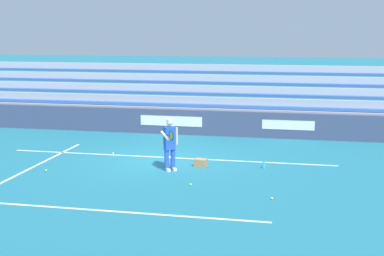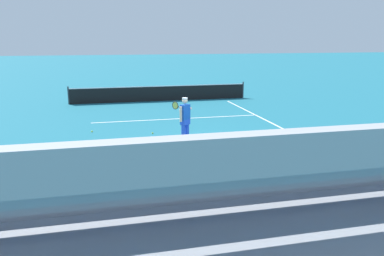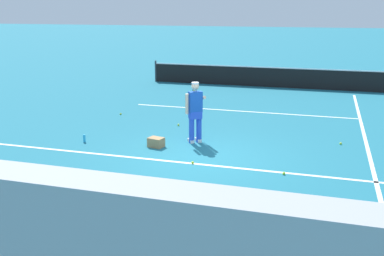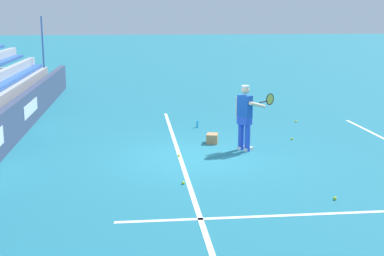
% 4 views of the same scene
% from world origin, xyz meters
% --- Properties ---
extents(ground_plane, '(160.00, 160.00, 0.00)m').
position_xyz_m(ground_plane, '(0.00, 0.00, 0.00)').
color(ground_plane, '#1E6B7F').
extents(court_baseline_white, '(12.00, 0.10, 0.01)m').
position_xyz_m(court_baseline_white, '(0.00, -0.50, 0.00)').
color(court_baseline_white, white).
rests_on(court_baseline_white, ground).
extents(court_sideline_white, '(0.10, 12.00, 0.01)m').
position_xyz_m(court_sideline_white, '(4.11, 4.00, 0.00)').
color(court_sideline_white, white).
rests_on(court_sideline_white, ground).
extents(court_service_line_white, '(8.22, 0.10, 0.01)m').
position_xyz_m(court_service_line_white, '(0.00, 5.50, 0.00)').
color(court_service_line_white, white).
rests_on(court_service_line_white, ground).
extents(back_wall_sponsor_board, '(26.40, 0.25, 1.10)m').
position_xyz_m(back_wall_sponsor_board, '(-0.00, -4.97, 0.55)').
color(back_wall_sponsor_board, '#384260').
rests_on(back_wall_sponsor_board, ground).
extents(tennis_player, '(0.63, 1.05, 1.71)m').
position_xyz_m(tennis_player, '(-0.53, 1.25, 0.89)').
color(tennis_player, blue).
rests_on(tennis_player, ground).
extents(ball_box_cardboard, '(0.46, 0.38, 0.26)m').
position_xyz_m(ball_box_cardboard, '(-1.43, 0.52, 0.13)').
color(ball_box_cardboard, '#A87F51').
rests_on(ball_box_cardboard, ground).
extents(tennis_ball_midcourt, '(0.07, 0.07, 0.07)m').
position_xyz_m(tennis_ball_midcourt, '(3.42, 2.20, 0.03)').
color(tennis_ball_midcourt, '#CCE533').
rests_on(tennis_ball_midcourt, ground).
extents(tennis_ball_on_baseline, '(0.07, 0.07, 0.07)m').
position_xyz_m(tennis_ball_on_baseline, '(-4.01, 3.70, 0.03)').
color(tennis_ball_on_baseline, '#CCE533').
rests_on(tennis_ball_on_baseline, ground).
extents(tennis_ball_by_box, '(0.07, 0.07, 0.07)m').
position_xyz_m(tennis_ball_by_box, '(2.13, -0.62, 0.03)').
color(tennis_ball_by_box, '#CCE533').
rests_on(tennis_ball_by_box, ground).
extents(tennis_ball_near_player, '(0.07, 0.07, 0.07)m').
position_xyz_m(tennis_ball_near_player, '(-1.56, 2.84, 0.03)').
color(tennis_ball_near_player, '#CCE533').
rests_on(tennis_ball_near_player, ground).
extents(tennis_ball_toward_net, '(0.07, 0.07, 0.07)m').
position_xyz_m(tennis_ball_toward_net, '(-0.07, -0.52, 0.03)').
color(tennis_ball_toward_net, '#CCE533').
rests_on(tennis_ball_toward_net, ground).
extents(water_bottle, '(0.07, 0.07, 0.22)m').
position_xyz_m(water_bottle, '(-3.54, 0.36, 0.11)').
color(water_bottle, '#33B2E5').
rests_on(water_bottle, ground).
extents(tennis_net, '(11.09, 0.09, 1.07)m').
position_xyz_m(tennis_net, '(0.00, 11.00, 0.49)').
color(tennis_net, '#33383D').
rests_on(tennis_net, ground).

